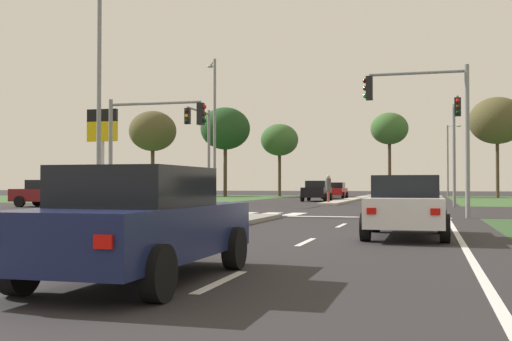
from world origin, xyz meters
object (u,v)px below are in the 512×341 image
car_beige_near (162,194)px  treeline_near (153,131)px  street_lamp_second (101,82)px  street_lamp_third (214,123)px  car_maroon_second (49,193)px  treeline_fifth (497,121)px  traffic_signal_near_right (430,115)px  car_black_sixth (317,191)px  traffic_signal_near_left (146,134)px  car_white_third (407,206)px  treeline_third (280,140)px  treeline_fourth (389,129)px  traffic_signal_far_left (201,139)px  street_lamp_fourth (449,156)px  pedestrian_at_median (328,186)px  car_navy_fourth (140,223)px  car_red_seventh (335,190)px  traffic_signal_far_right (455,133)px  fuel_price_totem (102,136)px  treeline_second (225,129)px

car_beige_near → treeline_near: bearing=25.1°
street_lamp_second → street_lamp_third: bearing=90.7°
car_maroon_second → treeline_fifth: 44.03m
car_maroon_second → traffic_signal_near_right: bearing=72.7°
car_black_sixth → treeline_near: bearing=-39.4°
traffic_signal_near_left → street_lamp_second: street_lamp_second is taller
car_white_third → traffic_signal_near_left: (-11.47, 9.72, 2.77)m
treeline_third → treeline_fourth: bearing=-3.7°
traffic_signal_far_left → street_lamp_fourth: street_lamp_fourth is taller
car_black_sixth → traffic_signal_near_right: size_ratio=0.71×
traffic_signal_near_left → pedestrian_at_median: (5.61, 16.04, -2.31)m
traffic_signal_far_left → car_beige_near: bearing=-92.0°
car_maroon_second → traffic_signal_near_left: 11.65m
street_lamp_second → treeline_third: 44.36m
street_lamp_second → street_lamp_fourth: 53.71m
car_navy_fourth → treeline_fifth: treeline_fifth is taller
car_red_seventh → car_black_sixth: bearing=89.6°
traffic_signal_far_right → street_lamp_third: size_ratio=0.59×
traffic_signal_far_right → treeline_fifth: bearing=80.1°
car_beige_near → fuel_price_totem: (-3.68, 0.18, 3.24)m
car_black_sixth → street_lamp_third: size_ratio=0.42×
car_maroon_second → street_lamp_fourth: (23.47, 44.56, 3.80)m
car_black_sixth → treeline_fourth: (4.40, 20.29, 6.46)m
street_lamp_third → treeline_third: street_lamp_third is taller
car_white_third → treeline_third: bearing=106.2°
car_white_third → fuel_price_totem: (-17.10, 16.01, 3.25)m
car_red_seventh → treeline_second: (-13.21, 7.84, 6.68)m
car_maroon_second → car_black_sixth: size_ratio=1.04×
street_lamp_second → treeline_second: street_lamp_second is taller
car_beige_near → car_white_third: (13.42, -15.83, -0.01)m
car_white_third → treeline_near: treeline_near is taller
traffic_signal_far_right → street_lamp_third: 16.91m
street_lamp_third → traffic_signal_far_right: bearing=-18.4°
car_beige_near → car_white_third: car_beige_near is taller
street_lamp_fourth → pedestrian_at_median: 36.36m
car_navy_fourth → car_black_sixth: bearing=96.5°
car_beige_near → car_red_seventh: (5.58, 26.82, -0.02)m
treeline_near → treeline_third: size_ratio=1.19×
car_red_seventh → pedestrian_at_median: size_ratio=2.35×
car_maroon_second → street_lamp_second: 10.74m
treeline_near → treeline_third: treeline_near is taller
car_navy_fourth → traffic_signal_near_right: 18.64m
car_red_seventh → treeline_fifth: 17.88m
street_lamp_fourth → treeline_second: size_ratio=0.84×
traffic_signal_near_right → car_navy_fourth: bearing=-101.8°
car_white_third → street_lamp_fourth: bearing=87.4°
car_maroon_second → street_lamp_third: (6.64, 9.94, 4.81)m
traffic_signal_far_right → pedestrian_at_median: bearing=148.7°
traffic_signal_far_right → treeline_near: size_ratio=0.62×
traffic_signal_near_left → treeline_second: size_ratio=0.52×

